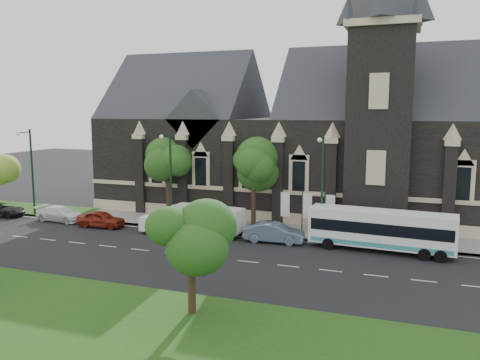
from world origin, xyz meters
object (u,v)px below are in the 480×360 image
at_px(street_lamp_mid, 170,174).
at_px(car_far_white, 60,214).
at_px(tour_coach, 381,229).
at_px(car_far_red, 101,219).
at_px(banner_flag_center, 305,208).
at_px(street_lamp_near, 322,181).
at_px(tree_park_east, 195,230).
at_px(car_far_black, 3,210).
at_px(street_lamp_far, 30,167).
at_px(sedan, 274,233).
at_px(banner_flag_right, 328,210).
at_px(shuttle_bus, 208,218).
at_px(tree_walk_left, 170,163).
at_px(box_trailer, 152,224).
at_px(banner_flag_left, 283,207).
at_px(tree_walk_right, 256,165).

relative_size(street_lamp_mid, car_far_white, 1.77).
relative_size(tour_coach, car_far_red, 2.46).
bearing_deg(banner_flag_center, street_lamp_near, -48.07).
bearing_deg(tree_park_east, car_far_black, 152.34).
height_order(street_lamp_far, sedan, street_lamp_far).
relative_size(banner_flag_right, car_far_white, 0.79).
height_order(shuttle_bus, car_far_white, shuttle_bus).
bearing_deg(street_lamp_near, tour_coach, -12.90).
distance_m(tree_walk_left, shuttle_bus, 8.63).
bearing_deg(car_far_red, car_far_black, 83.14).
bearing_deg(tree_walk_left, box_trailer, -79.89).
relative_size(tree_walk_left, banner_flag_left, 1.91).
bearing_deg(sedan, tree_walk_left, 64.54).
xyz_separation_m(banner_flag_center, tour_coach, (6.61, -3.03, -0.63)).
height_order(street_lamp_mid, car_far_white, street_lamp_mid).
height_order(tree_park_east, banner_flag_left, tree_park_east).
bearing_deg(car_far_red, street_lamp_near, -89.08).
height_order(banner_flag_right, car_far_red, banner_flag_right).
xyz_separation_m(tree_park_east, banner_flag_left, (0.11, 18.32, -2.24)).
xyz_separation_m(street_lamp_near, car_far_red, (-20.38, -1.79, -4.34)).
height_order(tree_walk_left, sedan, tree_walk_left).
height_order(tree_park_east, street_lamp_near, street_lamp_near).
bearing_deg(shuttle_bus, banner_flag_right, 21.55).
distance_m(box_trailer, sedan, 11.19).
relative_size(shuttle_bus, sedan, 1.32).
height_order(banner_flag_left, car_far_white, banner_flag_left).
distance_m(tree_walk_left, street_lamp_near, 16.22).
relative_size(tree_park_east, street_lamp_mid, 0.70).
bearing_deg(banner_flag_center, banner_flag_left, 180.00).
relative_size(tree_walk_right, car_far_white, 1.54).
distance_m(tree_park_east, tour_coach, 17.84).
xyz_separation_m(banner_flag_right, tour_coach, (4.61, -3.03, -0.63)).
height_order(banner_flag_left, tour_coach, banner_flag_left).
distance_m(sedan, car_far_white, 22.06).
distance_m(street_lamp_mid, banner_flag_right, 14.67).
relative_size(tree_walk_left, street_lamp_far, 0.85).
bearing_deg(tree_walk_left, street_lamp_mid, -63.53).
distance_m(tree_park_east, shuttle_bus, 16.94).
relative_size(tree_park_east, tree_walk_right, 0.81).
xyz_separation_m(tree_walk_left, shuttle_bus, (5.99, -4.51, -4.29)).
bearing_deg(street_lamp_mid, sedan, -7.61).
distance_m(banner_flag_center, car_far_red, 19.10).
height_order(tree_walk_left, tour_coach, tree_walk_left).
height_order(street_lamp_near, sedan, street_lamp_near).
height_order(tree_walk_left, car_far_white, tree_walk_left).
distance_m(tree_walk_right, banner_flag_right, 8.05).
bearing_deg(car_far_red, box_trailer, -96.46).
bearing_deg(street_lamp_far, car_far_black, -157.64).
xyz_separation_m(shuttle_bus, sedan, (6.19, -0.49, -0.62)).
xyz_separation_m(tour_coach, car_far_red, (-25.28, -0.67, -0.98)).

